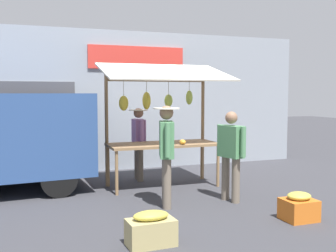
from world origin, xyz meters
TOP-DOWN VIEW (x-y plane):
  - ground_plane at (0.00, 0.00)m, footprint 40.00×40.00m
  - street_backdrop at (0.05, -2.20)m, footprint 9.00×0.30m
  - market_stall at (0.01, -0.02)m, footprint 2.50×1.46m
  - vendor_with_sunhat at (0.29, -0.75)m, footprint 0.40×0.68m
  - shopper_in_striped_shirt at (-0.74, 1.48)m, footprint 0.33×0.66m
  - shopper_with_ponytail at (0.43, 1.42)m, footprint 0.43×0.69m
  - produce_crate_near at (1.20, 2.99)m, footprint 0.61×0.37m
  - produce_crate_side at (-1.17, 2.77)m, footprint 0.47×0.42m

SIDE VIEW (x-z plane):
  - ground_plane at x=0.00m, z-range 0.00..0.00m
  - produce_crate_side at x=-1.17m, z-range -0.02..0.41m
  - produce_crate_near at x=1.20m, z-range -0.02..0.42m
  - shopper_in_striped_shirt at x=-0.74m, z-range 0.11..1.68m
  - vendor_with_sunhat at x=0.29m, z-range 0.13..1.70m
  - shopper_with_ponytail at x=0.43m, z-range 0.16..1.84m
  - market_stall at x=0.01m, z-range 0.29..2.79m
  - street_backdrop at x=0.05m, z-range 0.00..3.40m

